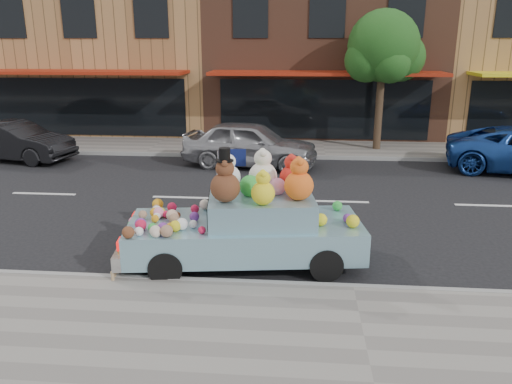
# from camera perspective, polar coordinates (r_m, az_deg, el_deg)

# --- Properties ---
(ground) EXTENTS (120.00, 120.00, 0.00)m
(ground) POSITION_cam_1_polar(r_m,az_deg,el_deg) (13.35, 8.94, -1.09)
(ground) COLOR black
(ground) RESTS_ON ground
(near_sidewalk) EXTENTS (60.00, 3.00, 0.12)m
(near_sidewalk) POSITION_cam_1_polar(r_m,az_deg,el_deg) (7.42, 12.21, -16.14)
(near_sidewalk) COLOR gray
(near_sidewalk) RESTS_ON ground
(far_sidewalk) EXTENTS (60.00, 3.00, 0.12)m
(far_sidewalk) POSITION_cam_1_polar(r_m,az_deg,el_deg) (19.62, 7.76, 4.88)
(far_sidewalk) COLOR gray
(far_sidewalk) RESTS_ON ground
(near_kerb) EXTENTS (60.00, 0.12, 0.13)m
(near_kerb) POSITION_cam_1_polar(r_m,az_deg,el_deg) (8.71, 11.04, -10.77)
(near_kerb) COLOR gray
(near_kerb) RESTS_ON ground
(far_kerb) EXTENTS (60.00, 0.12, 0.13)m
(far_kerb) POSITION_cam_1_polar(r_m,az_deg,el_deg) (18.15, 7.96, 3.93)
(far_kerb) COLOR gray
(far_kerb) RESTS_ON ground
(storefront_left) EXTENTS (10.00, 9.80, 7.30)m
(storefront_left) POSITION_cam_1_polar(r_m,az_deg,el_deg) (26.26, -15.68, 15.29)
(storefront_left) COLOR #A77746
(storefront_left) RESTS_ON ground
(storefront_mid) EXTENTS (10.00, 9.80, 7.30)m
(storefront_mid) POSITION_cam_1_polar(r_m,az_deg,el_deg) (24.68, 7.54, 15.69)
(storefront_mid) COLOR brown
(storefront_mid) RESTS_ON ground
(street_tree) EXTENTS (3.00, 2.70, 5.22)m
(street_tree) POSITION_cam_1_polar(r_m,az_deg,el_deg) (19.47, 14.37, 15.22)
(street_tree) COLOR #38281C
(street_tree) RESTS_ON ground
(car_silver) EXTENTS (4.74, 2.50, 1.54)m
(car_silver) POSITION_cam_1_polar(r_m,az_deg,el_deg) (16.81, -0.68, 5.52)
(car_silver) COLOR #9F9FA3
(car_silver) RESTS_ON ground
(car_dark) EXTENTS (4.40, 2.23, 1.38)m
(car_dark) POSITION_cam_1_polar(r_m,az_deg,el_deg) (19.62, -25.87, 5.24)
(car_dark) COLOR black
(car_dark) RESTS_ON ground
(art_car) EXTENTS (4.67, 2.31, 2.31)m
(art_car) POSITION_cam_1_polar(r_m,az_deg,el_deg) (9.31, -1.07, -3.59)
(art_car) COLOR black
(art_car) RESTS_ON ground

